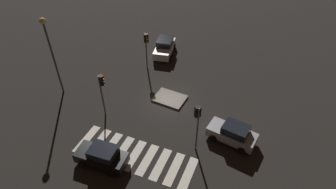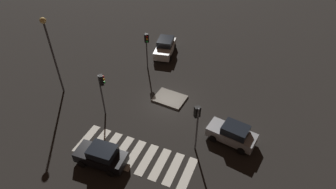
{
  "view_description": "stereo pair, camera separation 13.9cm",
  "coord_description": "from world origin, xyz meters",
  "px_view_note": "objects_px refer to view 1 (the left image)",
  "views": [
    {
      "loc": [
        8.12,
        -19.64,
        18.49
      ],
      "look_at": [
        0.0,
        0.0,
        1.0
      ],
      "focal_mm": 30.55,
      "sensor_mm": 36.0,
      "label": 1
    },
    {
      "loc": [
        8.25,
        -19.59,
        18.49
      ],
      "look_at": [
        0.0,
        0.0,
        1.0
      ],
      "focal_mm": 30.55,
      "sensor_mm": 36.0,
      "label": 2
    }
  ],
  "objects_px": {
    "traffic_island": "(170,98)",
    "car_white": "(165,47)",
    "traffic_light_south": "(102,86)",
    "street_lamp": "(50,45)",
    "traffic_light_east": "(197,118)",
    "car_silver": "(233,133)",
    "car_black": "(102,156)",
    "traffic_light_west": "(146,43)"
  },
  "relations": [
    {
      "from": "traffic_island",
      "to": "car_white",
      "type": "height_order",
      "value": "car_white"
    },
    {
      "from": "traffic_light_south",
      "to": "street_lamp",
      "type": "height_order",
      "value": "street_lamp"
    },
    {
      "from": "traffic_light_east",
      "to": "car_silver",
      "type": "bearing_deg",
      "value": -97.45
    },
    {
      "from": "car_silver",
      "to": "traffic_light_south",
      "type": "height_order",
      "value": "traffic_light_south"
    },
    {
      "from": "car_silver",
      "to": "traffic_light_east",
      "type": "height_order",
      "value": "traffic_light_east"
    },
    {
      "from": "traffic_light_east",
      "to": "traffic_light_south",
      "type": "height_order",
      "value": "traffic_light_east"
    },
    {
      "from": "street_lamp",
      "to": "car_white",
      "type": "bearing_deg",
      "value": 58.05
    },
    {
      "from": "traffic_island",
      "to": "car_black",
      "type": "relative_size",
      "value": 0.77
    },
    {
      "from": "traffic_light_west",
      "to": "traffic_light_east",
      "type": "bearing_deg",
      "value": -0.14
    },
    {
      "from": "traffic_island",
      "to": "traffic_light_south",
      "type": "xyz_separation_m",
      "value": [
        -4.69,
        -4.18,
        3.22
      ]
    },
    {
      "from": "car_black",
      "to": "traffic_light_south",
      "type": "xyz_separation_m",
      "value": [
        -2.79,
        5.02,
        2.44
      ]
    },
    {
      "from": "car_black",
      "to": "traffic_light_south",
      "type": "relative_size",
      "value": 0.95
    },
    {
      "from": "traffic_light_south",
      "to": "traffic_light_west",
      "type": "height_order",
      "value": "traffic_light_south"
    },
    {
      "from": "car_silver",
      "to": "street_lamp",
      "type": "relative_size",
      "value": 0.53
    },
    {
      "from": "car_silver",
      "to": "traffic_light_west",
      "type": "xyz_separation_m",
      "value": [
        -11.3,
        7.1,
        2.43
      ]
    },
    {
      "from": "car_black",
      "to": "traffic_light_west",
      "type": "distance_m",
      "value": 13.73
    },
    {
      "from": "car_black",
      "to": "car_white",
      "type": "bearing_deg",
      "value": -86.71
    },
    {
      "from": "traffic_light_west",
      "to": "street_lamp",
      "type": "distance_m",
      "value": 9.7
    },
    {
      "from": "traffic_light_west",
      "to": "street_lamp",
      "type": "height_order",
      "value": "street_lamp"
    },
    {
      "from": "traffic_island",
      "to": "traffic_light_south",
      "type": "height_order",
      "value": "traffic_light_south"
    },
    {
      "from": "car_silver",
      "to": "car_black",
      "type": "xyz_separation_m",
      "value": [
        -8.8,
        -6.18,
        -0.01
      ]
    },
    {
      "from": "traffic_island",
      "to": "traffic_light_east",
      "type": "height_order",
      "value": "traffic_light_east"
    },
    {
      "from": "traffic_island",
      "to": "car_silver",
      "type": "height_order",
      "value": "car_silver"
    },
    {
      "from": "car_white",
      "to": "traffic_light_east",
      "type": "bearing_deg",
      "value": 22.14
    },
    {
      "from": "traffic_island",
      "to": "traffic_light_west",
      "type": "relative_size",
      "value": 0.74
    },
    {
      "from": "traffic_light_west",
      "to": "street_lamp",
      "type": "xyz_separation_m",
      "value": [
        -6.2,
        -7.14,
        2.17
      ]
    },
    {
      "from": "street_lamp",
      "to": "traffic_island",
      "type": "bearing_deg",
      "value": 16.15
    },
    {
      "from": "traffic_island",
      "to": "street_lamp",
      "type": "relative_size",
      "value": 0.4
    },
    {
      "from": "traffic_light_east",
      "to": "traffic_light_west",
      "type": "relative_size",
      "value": 1.03
    },
    {
      "from": "car_white",
      "to": "traffic_light_west",
      "type": "distance_m",
      "value": 4.42
    },
    {
      "from": "car_white",
      "to": "car_black",
      "type": "height_order",
      "value": "car_white"
    },
    {
      "from": "traffic_light_south",
      "to": "traffic_light_west",
      "type": "distance_m",
      "value": 8.26
    },
    {
      "from": "car_white",
      "to": "street_lamp",
      "type": "height_order",
      "value": "street_lamp"
    },
    {
      "from": "car_black",
      "to": "street_lamp",
      "type": "bearing_deg",
      "value": -38.45
    },
    {
      "from": "car_silver",
      "to": "street_lamp",
      "type": "height_order",
      "value": "street_lamp"
    },
    {
      "from": "traffic_island",
      "to": "car_black",
      "type": "distance_m",
      "value": 9.43
    },
    {
      "from": "traffic_light_west",
      "to": "traffic_island",
      "type": "bearing_deg",
      "value": 3.25
    },
    {
      "from": "street_lamp",
      "to": "car_silver",
      "type": "bearing_deg",
      "value": 0.13
    },
    {
      "from": "traffic_light_east",
      "to": "traffic_island",
      "type": "bearing_deg",
      "value": -2.96
    },
    {
      "from": "street_lamp",
      "to": "car_black",
      "type": "bearing_deg",
      "value": -35.21
    },
    {
      "from": "traffic_light_east",
      "to": "street_lamp",
      "type": "height_order",
      "value": "street_lamp"
    },
    {
      "from": "traffic_island",
      "to": "street_lamp",
      "type": "height_order",
      "value": "street_lamp"
    }
  ]
}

